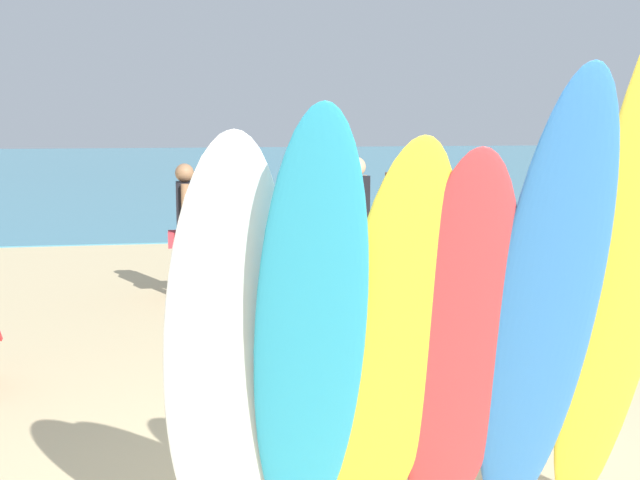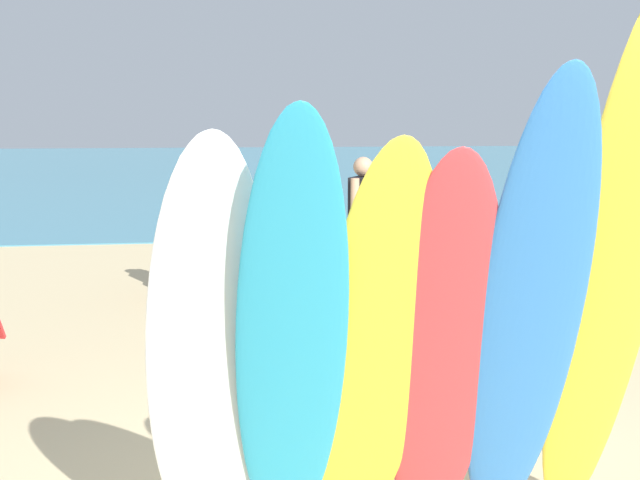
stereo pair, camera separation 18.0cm
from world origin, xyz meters
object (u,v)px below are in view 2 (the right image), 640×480
Objects in this scene: surfboard_yellow_5 at (610,279)px; beachgoer_by_water at (193,221)px; surfboard_rack at (380,419)px; surfboard_blue_4 at (528,322)px; surfboard_yellow_2 at (376,354)px; surfboard_red_3 at (442,356)px; beachgoer_near_rack at (363,218)px; surfboard_white_0 at (209,357)px; beachgoer_photographing at (418,211)px; surfboard_teal_1 at (291,348)px.

surfboard_yellow_5 is 1.81× the size of beachgoer_by_water.
surfboard_blue_4 is (0.55, -0.63, 0.66)m from surfboard_rack.
surfboard_red_3 is (0.32, 0.01, -0.02)m from surfboard_yellow_2.
surfboard_red_3 is 0.75× the size of surfboard_yellow_5.
beachgoer_near_rack reaches higher than beachgoer_by_water.
surfboard_yellow_2 reaches higher than surfboard_red_3.
surfboard_yellow_5 is (1.85, -0.08, 0.32)m from surfboard_white_0.
surfboard_rack is 5.68m from beachgoer_by_water.
surfboard_white_0 is 1.37× the size of beachgoer_by_water.
surfboard_red_3 is 1.30× the size of beachgoer_photographing.
surfboard_red_3 is at bearing 172.81° from surfboard_yellow_5.
surfboard_white_0 is at bearing 172.71° from surfboard_yellow_2.
beachgoer_photographing is (1.17, 6.55, -0.24)m from surfboard_blue_4.
beachgoer_near_rack is (0.89, 5.18, 0.44)m from surfboard_rack.
surfboard_white_0 is 1.46m from surfboard_blue_4.
surfboard_blue_4 is 0.88× the size of surfboard_yellow_5.
beachgoer_near_rack is at bearing 88.62° from surfboard_red_3.
beachgoer_by_water is (-1.56, 6.20, -0.27)m from surfboard_blue_4.
surfboard_blue_4 is (0.38, -0.10, 0.17)m from surfboard_red_3.
surfboard_yellow_2 is at bearing -159.73° from beachgoer_near_rack.
surfboard_yellow_2 reaches higher than beachgoer_photographing.
surfboard_blue_4 is at bearing -12.49° from surfboard_yellow_2.
surfboard_teal_1 is at bearing 4.66° from beachgoer_by_water.
surfboard_white_0 reaches higher than surfboard_yellow_2.
surfboard_red_3 is at bearing -77.29° from beachgoer_photographing.
beachgoer_photographing is at bearing 62.78° from surfboard_white_0.
surfboard_rack is 1.38× the size of beachgoer_near_rack.
surfboard_blue_4 is at bearing -9.08° from surfboard_white_0.
surfboard_rack is 1.06× the size of surfboard_white_0.
surfboard_white_0 is 1.32× the size of beachgoer_photographing.
surfboard_white_0 is 0.86× the size of surfboard_blue_4.
surfboard_white_0 reaches higher than surfboard_red_3.
beachgoer_near_rack is at bearing 77.05° from surfboard_teal_1.
surfboard_red_3 reaches higher than beachgoer_near_rack.
beachgoer_near_rack is at bearing 89.43° from surfboard_blue_4.
surfboard_blue_4 reaches higher than surfboard_teal_1.
beachgoer_by_water reaches higher than surfboard_rack.
surfboard_yellow_2 reaches higher than surfboard_rack.
beachgoer_by_water is at bearing 95.27° from surfboard_teal_1.
surfboard_teal_1 is 0.82× the size of surfboard_yellow_5.
surfboard_teal_1 is at bearing -177.21° from surfboard_blue_4.
surfboard_teal_1 reaches higher than beachgoer_near_rack.
beachgoer_by_water is at bearing -146.53° from beachgoer_photographing.
surfboard_blue_4 is 6.66m from beachgoer_photographing.
surfboard_red_3 is 0.86m from surfboard_yellow_5.
surfboard_red_3 is at bearing 8.49° from surfboard_teal_1.
surfboard_white_0 is at bearing -166.95° from beachgoer_near_rack.
surfboard_white_0 is at bearing 165.16° from surfboard_teal_1.
surfboard_teal_1 is at bearing -82.87° from beachgoer_photographing.
beachgoer_near_rack is (1.04, 5.72, -0.08)m from surfboard_yellow_2.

